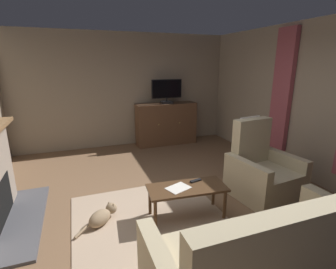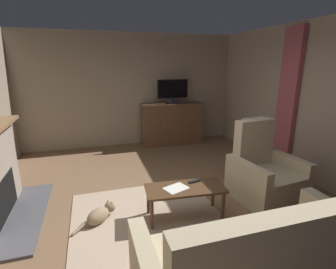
{
  "view_description": "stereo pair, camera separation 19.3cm",
  "coord_description": "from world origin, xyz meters",
  "px_view_note": "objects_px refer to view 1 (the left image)",
  "views": [
    {
      "loc": [
        -1.2,
        -3.04,
        2.04
      ],
      "look_at": [
        0.04,
        0.33,
        1.03
      ],
      "focal_mm": 27.22,
      "sensor_mm": 36.0,
      "label": 1
    },
    {
      "loc": [
        -1.02,
        -3.1,
        2.04
      ],
      "look_at": [
        0.04,
        0.33,
        1.03
      ],
      "focal_mm": 27.22,
      "sensor_mm": 36.0,
      "label": 2
    }
  ],
  "objects_px": {
    "tv_cabinet": "(166,125)",
    "armchair_facing_sofa": "(262,173)",
    "folded_newspaper": "(178,188)",
    "cat": "(102,216)",
    "sofa_floral": "(264,257)",
    "television": "(167,91)",
    "tv_remote": "(196,181)",
    "coffee_table": "(187,191)"
  },
  "relations": [
    {
      "from": "tv_cabinet",
      "to": "armchair_facing_sofa",
      "type": "xyz_separation_m",
      "value": [
        0.51,
        -3.07,
        -0.15
      ]
    },
    {
      "from": "folded_newspaper",
      "to": "cat",
      "type": "distance_m",
      "value": 1.07
    },
    {
      "from": "tv_cabinet",
      "to": "sofa_floral",
      "type": "xyz_separation_m",
      "value": [
        -0.68,
        -4.52,
        -0.18
      ]
    },
    {
      "from": "television",
      "to": "sofa_floral",
      "type": "height_order",
      "value": "television"
    },
    {
      "from": "tv_cabinet",
      "to": "television",
      "type": "height_order",
      "value": "television"
    },
    {
      "from": "tv_remote",
      "to": "cat",
      "type": "height_order",
      "value": "tv_remote"
    },
    {
      "from": "cat",
      "to": "sofa_floral",
      "type": "bearing_deg",
      "value": -49.56
    },
    {
      "from": "coffee_table",
      "to": "tv_remote",
      "type": "relative_size",
      "value": 6.4
    },
    {
      "from": "cat",
      "to": "tv_remote",
      "type": "bearing_deg",
      "value": -5.82
    },
    {
      "from": "television",
      "to": "sofa_floral",
      "type": "distance_m",
      "value": 4.64
    },
    {
      "from": "tv_remote",
      "to": "sofa_floral",
      "type": "bearing_deg",
      "value": 79.54
    },
    {
      "from": "tv_cabinet",
      "to": "folded_newspaper",
      "type": "bearing_deg",
      "value": -107.1
    },
    {
      "from": "tv_remote",
      "to": "folded_newspaper",
      "type": "xyz_separation_m",
      "value": [
        -0.3,
        -0.1,
        -0.01
      ]
    },
    {
      "from": "sofa_floral",
      "to": "cat",
      "type": "xyz_separation_m",
      "value": [
        -1.3,
        1.52,
        -0.22
      ]
    },
    {
      "from": "tv_remote",
      "to": "sofa_floral",
      "type": "height_order",
      "value": "sofa_floral"
    },
    {
      "from": "folded_newspaper",
      "to": "sofa_floral",
      "type": "height_order",
      "value": "sofa_floral"
    },
    {
      "from": "armchair_facing_sofa",
      "to": "cat",
      "type": "height_order",
      "value": "armchair_facing_sofa"
    },
    {
      "from": "coffee_table",
      "to": "cat",
      "type": "bearing_deg",
      "value": 167.85
    },
    {
      "from": "tv_remote",
      "to": "cat",
      "type": "distance_m",
      "value": 1.34
    },
    {
      "from": "tv_cabinet",
      "to": "tv_remote",
      "type": "bearing_deg",
      "value": -102.41
    },
    {
      "from": "tv_cabinet",
      "to": "cat",
      "type": "xyz_separation_m",
      "value": [
        -1.98,
        -3.0,
        -0.4
      ]
    },
    {
      "from": "cat",
      "to": "armchair_facing_sofa",
      "type": "bearing_deg",
      "value": -1.62
    },
    {
      "from": "television",
      "to": "folded_newspaper",
      "type": "height_order",
      "value": "television"
    },
    {
      "from": "television",
      "to": "folded_newspaper",
      "type": "relative_size",
      "value": 2.57
    },
    {
      "from": "armchair_facing_sofa",
      "to": "cat",
      "type": "distance_m",
      "value": 2.5
    },
    {
      "from": "sofa_floral",
      "to": "folded_newspaper",
      "type": "bearing_deg",
      "value": 103.76
    },
    {
      "from": "tv_cabinet",
      "to": "tv_remote",
      "type": "height_order",
      "value": "tv_cabinet"
    },
    {
      "from": "tv_cabinet",
      "to": "sofa_floral",
      "type": "height_order",
      "value": "tv_cabinet"
    },
    {
      "from": "television",
      "to": "folded_newspaper",
      "type": "distance_m",
      "value": 3.45
    },
    {
      "from": "tv_remote",
      "to": "armchair_facing_sofa",
      "type": "xyz_separation_m",
      "value": [
        1.2,
        0.06,
        -0.1
      ]
    },
    {
      "from": "tv_remote",
      "to": "television",
      "type": "bearing_deg",
      "value": -113.57
    },
    {
      "from": "cat",
      "to": "coffee_table",
      "type": "bearing_deg",
      "value": -12.15
    },
    {
      "from": "television",
      "to": "cat",
      "type": "height_order",
      "value": "television"
    },
    {
      "from": "coffee_table",
      "to": "folded_newspaper",
      "type": "distance_m",
      "value": 0.14
    },
    {
      "from": "sofa_floral",
      "to": "cat",
      "type": "bearing_deg",
      "value": 130.44
    },
    {
      "from": "sofa_floral",
      "to": "armchair_facing_sofa",
      "type": "relative_size",
      "value": 1.77
    },
    {
      "from": "tv_remote",
      "to": "cat",
      "type": "relative_size",
      "value": 0.3
    },
    {
      "from": "television",
      "to": "tv_remote",
      "type": "distance_m",
      "value": 3.28
    },
    {
      "from": "tv_remote",
      "to": "sofa_floral",
      "type": "xyz_separation_m",
      "value": [
        0.01,
        -1.39,
        -0.14
      ]
    },
    {
      "from": "television",
      "to": "tv_remote",
      "type": "bearing_deg",
      "value": -102.62
    },
    {
      "from": "coffee_table",
      "to": "sofa_floral",
      "type": "height_order",
      "value": "sofa_floral"
    },
    {
      "from": "television",
      "to": "folded_newspaper",
      "type": "xyz_separation_m",
      "value": [
        -0.99,
        -3.18,
        -0.93
      ]
    }
  ]
}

